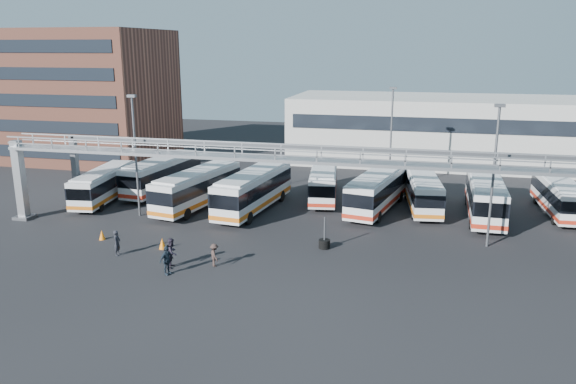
% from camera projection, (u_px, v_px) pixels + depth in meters
% --- Properties ---
extents(ground, '(140.00, 140.00, 0.00)m').
position_uv_depth(ground, '(304.00, 267.00, 36.58)').
color(ground, black).
rests_on(ground, ground).
extents(gantry, '(51.40, 5.15, 7.10)m').
position_uv_depth(gantry, '(321.00, 167.00, 40.72)').
color(gantry, gray).
rests_on(gantry, ground).
extents(apartment_building, '(18.00, 15.00, 16.00)m').
position_uv_depth(apartment_building, '(90.00, 95.00, 70.57)').
color(apartment_building, brown).
rests_on(apartment_building, ground).
extents(warehouse, '(42.00, 14.00, 8.00)m').
position_uv_depth(warehouse, '(465.00, 131.00, 68.55)').
color(warehouse, '#9E9E99').
rests_on(warehouse, ground).
extents(light_pole_left, '(0.70, 0.35, 10.21)m').
position_uv_depth(light_pole_left, '(135.00, 149.00, 46.33)').
color(light_pole_left, '#4C4F54').
rests_on(light_pole_left, ground).
extents(light_pole_mid, '(0.70, 0.35, 10.21)m').
position_uv_depth(light_pole_mid, '(494.00, 169.00, 38.97)').
color(light_pole_mid, '#4C4F54').
rests_on(light_pole_mid, ground).
extents(light_pole_back, '(0.70, 0.35, 10.21)m').
position_uv_depth(light_pole_back, '(391.00, 133.00, 54.91)').
color(light_pole_back, '#4C4F54').
rests_on(light_pole_back, ground).
extents(bus_0, '(3.48, 10.17, 3.03)m').
position_uv_depth(bus_0, '(104.00, 184.00, 51.74)').
color(bus_0, silver).
rests_on(bus_0, ground).
extents(bus_1, '(3.70, 11.27, 3.36)m').
position_uv_depth(bus_1, '(162.00, 173.00, 55.23)').
color(bus_1, silver).
rests_on(bus_1, ground).
extents(bus_2, '(4.52, 11.41, 3.38)m').
position_uv_depth(bus_2, '(197.00, 187.00, 49.74)').
color(bus_2, silver).
rests_on(bus_2, ground).
extents(bus_3, '(4.02, 11.79, 3.51)m').
position_uv_depth(bus_3, '(253.00, 189.00, 48.74)').
color(bus_3, silver).
rests_on(bus_3, ground).
extents(bus_4, '(3.76, 10.35, 3.07)m').
position_uv_depth(bus_4, '(324.00, 181.00, 52.59)').
color(bus_4, silver).
rests_on(bus_4, ground).
extents(bus_5, '(4.73, 11.43, 3.38)m').
position_uv_depth(bus_5, '(378.00, 189.00, 48.93)').
color(bus_5, silver).
rests_on(bus_5, ground).
extents(bus_6, '(3.67, 10.64, 3.16)m').
position_uv_depth(bus_6, '(422.00, 189.00, 49.46)').
color(bus_6, silver).
rests_on(bus_6, ground).
extents(bus_7, '(2.83, 11.40, 3.45)m').
position_uv_depth(bus_7, '(485.00, 195.00, 46.89)').
color(bus_7, silver).
rests_on(bus_7, ground).
extents(bus_8, '(2.81, 10.13, 3.04)m').
position_uv_depth(bus_8, '(559.00, 195.00, 47.77)').
color(bus_8, silver).
rests_on(bus_8, ground).
extents(pedestrian_a, '(0.50, 0.70, 1.79)m').
position_uv_depth(pedestrian_a, '(117.00, 243.00, 38.53)').
color(pedestrian_a, black).
rests_on(pedestrian_a, ground).
extents(pedestrian_b, '(0.80, 1.00, 1.97)m').
position_uv_depth(pedestrian_b, '(172.00, 253.00, 36.44)').
color(pedestrian_b, '#26212D').
rests_on(pedestrian_b, ground).
extents(pedestrian_c, '(1.06, 1.14, 1.54)m').
position_uv_depth(pedestrian_c, '(214.00, 255.00, 36.60)').
color(pedestrian_c, '#332522').
rests_on(pedestrian_c, ground).
extents(pedestrian_d, '(0.82, 1.20, 1.90)m').
position_uv_depth(pedestrian_d, '(167.00, 260.00, 35.23)').
color(pedestrian_d, '#1C2733').
rests_on(pedestrian_d, ground).
extents(cone_left, '(0.53, 0.53, 0.80)m').
position_uv_depth(cone_left, '(162.00, 243.00, 39.87)').
color(cone_left, orange).
rests_on(cone_left, ground).
extents(cone_right, '(0.53, 0.53, 0.73)m').
position_uv_depth(cone_right, '(102.00, 235.00, 41.79)').
color(cone_right, orange).
rests_on(cone_right, ground).
extents(tire_stack, '(0.81, 0.81, 2.33)m').
position_uv_depth(tire_stack, '(324.00, 243.00, 39.96)').
color(tire_stack, black).
rests_on(tire_stack, ground).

